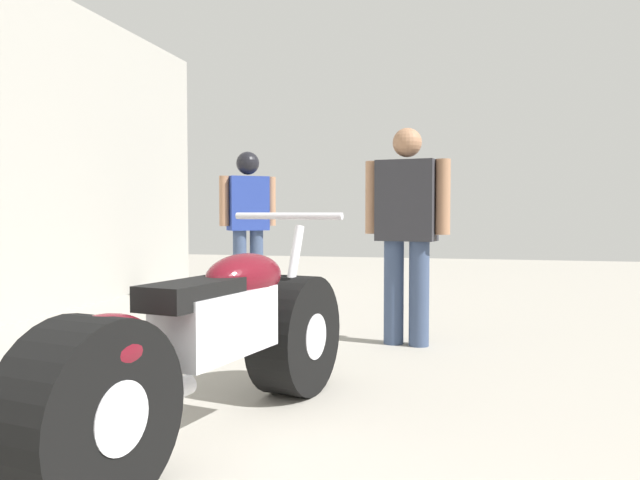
{
  "coord_description": "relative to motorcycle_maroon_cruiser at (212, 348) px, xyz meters",
  "views": [
    {
      "loc": [
        0.88,
        -0.03,
        0.99
      ],
      "look_at": [
        -0.07,
        4.01,
        0.8
      ],
      "focal_mm": 35.12,
      "sensor_mm": 36.0,
      "label": 1
    }
  ],
  "objects": [
    {
      "name": "mechanic_with_helmet",
      "position": [
        -1.31,
        4.1,
        0.59
      ],
      "size": [
        0.58,
        0.47,
        1.65
      ],
      "color": "#384766",
      "rests_on": "ground_plane"
    },
    {
      "name": "ground_plane",
      "position": [
        0.18,
        1.48,
        -0.4
      ],
      "size": [
        18.92,
        18.92,
        0.0
      ],
      "primitive_type": "plane",
      "color": "#9E998E"
    },
    {
      "name": "motorcycle_maroon_cruiser",
      "position": [
        0.0,
        0.0,
        0.0
      ],
      "size": [
        0.78,
        2.11,
        0.98
      ],
      "color": "black",
      "rests_on": "ground_plane"
    },
    {
      "name": "mechanic_in_blue",
      "position": [
        0.63,
        2.14,
        0.5
      ],
      "size": [
        0.65,
        0.3,
        1.6
      ],
      "color": "#384766",
      "rests_on": "ground_plane"
    }
  ]
}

